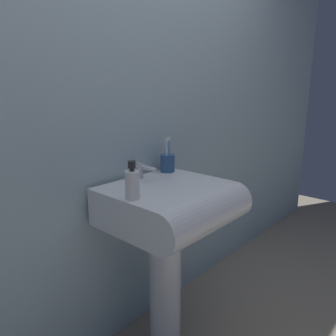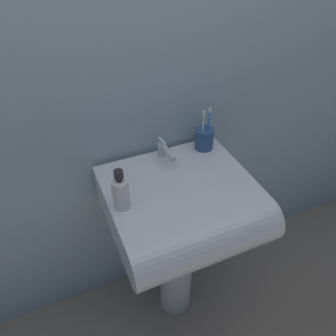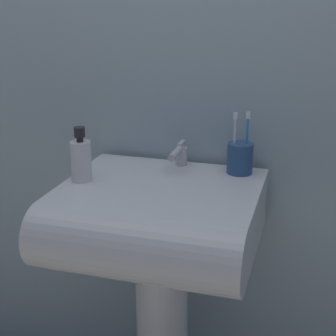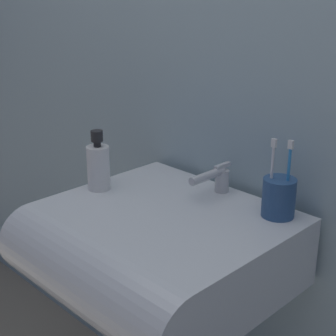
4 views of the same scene
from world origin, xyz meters
name	(u,v)px [view 3 (image 3 of 4)]	position (x,y,z in m)	size (l,w,h in m)	color
wall_back	(186,65)	(0.00, 0.27, 1.20)	(5.00, 0.05, 2.40)	#9EB7C1
sink_basin	(155,221)	(0.00, -0.06, 0.80)	(0.57, 0.54, 0.18)	white
faucet	(180,154)	(0.01, 0.16, 0.93)	(0.04, 0.15, 0.08)	silver
toothbrush_cup	(240,158)	(0.20, 0.17, 0.94)	(0.08, 0.08, 0.19)	#2D5184
soap_bottle	(81,159)	(-0.24, -0.03, 0.96)	(0.06, 0.06, 0.16)	white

